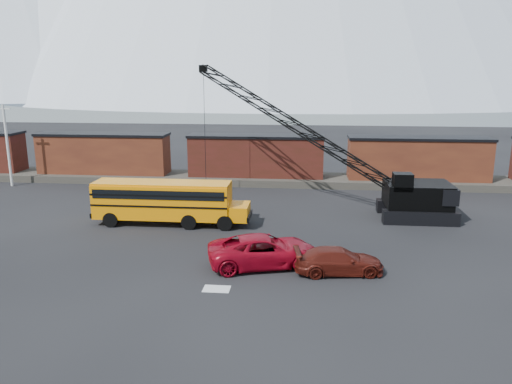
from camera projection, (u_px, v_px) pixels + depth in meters
ground at (220, 261)px, 29.86m from camera, size 160.00×160.00×0.00m
gravel_berm at (256, 179)px, 51.07m from camera, size 120.00×5.00×0.70m
boxcar_west_near at (104, 153)px, 52.04m from camera, size 13.70×3.10×4.17m
boxcar_mid at (256, 156)px, 50.51m from camera, size 13.70×3.10×4.17m
boxcar_east_near at (418, 158)px, 48.98m from camera, size 13.70×3.10×4.17m
utility_pole at (7, 144)px, 48.61m from camera, size 1.40×0.24×8.00m
snow_patch at (217, 289)px, 25.94m from camera, size 1.40×0.90×0.02m
school_bus at (167, 201)px, 36.69m from camera, size 11.65×2.65×3.19m
red_pickup at (264, 251)px, 28.92m from camera, size 7.10×4.65×1.81m
maroon_suv at (339, 261)px, 27.87m from camera, size 5.23×2.71×1.45m
crawler_crane at (295, 126)px, 40.86m from camera, size 20.89×8.66×11.82m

